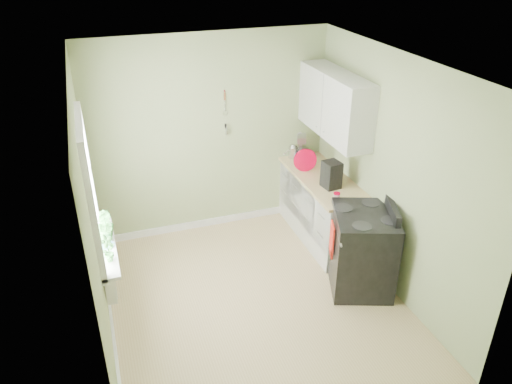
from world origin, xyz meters
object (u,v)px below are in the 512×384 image
object	(u,v)px
kettle	(292,151)
stove	(362,250)
stand_mixer	(301,146)
coffee_maker	(331,175)

from	to	relation	value
kettle	stove	bearing A→B (deg)	-85.87
stand_mixer	stove	bearing A→B (deg)	-90.28
stand_mixer	coffee_maker	size ratio (longest dim) A/B	1.03
stove	stand_mixer	world-z (taller)	stand_mixer
stove	coffee_maker	world-z (taller)	coffee_maker
kettle	stand_mixer	bearing A→B (deg)	7.20
coffee_maker	kettle	bearing A→B (deg)	95.99
stand_mixer	coffee_maker	distance (m)	1.01
stove	stand_mixer	xyz separation A→B (m)	(0.01, 1.84, 0.57)
kettle	coffee_maker	size ratio (longest dim) A/B	0.59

